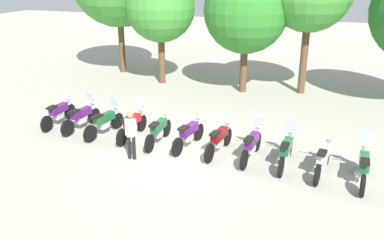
% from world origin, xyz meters
% --- Properties ---
extents(ground_plane, '(80.00, 80.00, 0.00)m').
position_xyz_m(ground_plane, '(0.00, 0.00, 0.00)').
color(ground_plane, '#ADA899').
extents(motorcycle_0, '(0.62, 2.19, 1.37)m').
position_xyz_m(motorcycle_0, '(-5.68, 0.55, 0.52)').
color(motorcycle_0, black).
rests_on(motorcycle_0, ground_plane).
extents(motorcycle_1, '(0.67, 2.18, 1.37)m').
position_xyz_m(motorcycle_1, '(-4.54, 0.42, 0.52)').
color(motorcycle_1, black).
rests_on(motorcycle_1, ground_plane).
extents(motorcycle_2, '(0.72, 2.17, 1.37)m').
position_xyz_m(motorcycle_2, '(-3.40, 0.23, 0.52)').
color(motorcycle_2, black).
rests_on(motorcycle_2, ground_plane).
extents(motorcycle_3, '(0.62, 2.19, 1.37)m').
position_xyz_m(motorcycle_3, '(-2.27, 0.30, 0.52)').
color(motorcycle_3, black).
rests_on(motorcycle_3, ground_plane).
extents(motorcycle_4, '(0.62, 2.19, 0.99)m').
position_xyz_m(motorcycle_4, '(-1.14, 0.11, 0.50)').
color(motorcycle_4, black).
rests_on(motorcycle_4, ground_plane).
extents(motorcycle_5, '(0.70, 2.18, 0.99)m').
position_xyz_m(motorcycle_5, '(0.00, 0.14, 0.50)').
color(motorcycle_5, black).
rests_on(motorcycle_5, ground_plane).
extents(motorcycle_6, '(0.67, 2.18, 0.99)m').
position_xyz_m(motorcycle_6, '(1.14, 0.02, 0.50)').
color(motorcycle_6, black).
rests_on(motorcycle_6, ground_plane).
extents(motorcycle_7, '(0.62, 2.19, 1.37)m').
position_xyz_m(motorcycle_7, '(2.27, -0.08, 0.52)').
color(motorcycle_7, black).
rests_on(motorcycle_7, ground_plane).
extents(motorcycle_8, '(0.62, 2.19, 1.37)m').
position_xyz_m(motorcycle_8, '(3.41, -0.19, 0.52)').
color(motorcycle_8, black).
rests_on(motorcycle_8, ground_plane).
extents(motorcycle_9, '(0.69, 2.18, 0.99)m').
position_xyz_m(motorcycle_9, '(4.54, -0.40, 0.50)').
color(motorcycle_9, black).
rests_on(motorcycle_9, ground_plane).
extents(motorcycle_10, '(0.62, 2.19, 1.37)m').
position_xyz_m(motorcycle_10, '(5.68, -0.59, 0.52)').
color(motorcycle_10, black).
rests_on(motorcycle_10, ground_plane).
extents(person_0, '(0.40, 0.23, 1.67)m').
position_xyz_m(person_0, '(-1.47, -1.36, 0.97)').
color(person_0, black).
rests_on(person_0, ground_plane).
extents(tree_1, '(3.63, 3.63, 5.86)m').
position_xyz_m(tree_1, '(-4.30, 7.92, 4.03)').
color(tree_1, brown).
rests_on(tree_1, ground_plane).
extents(tree_2, '(4.10, 4.10, 6.07)m').
position_xyz_m(tree_2, '(0.29, 7.65, 4.01)').
color(tree_2, brown).
rests_on(tree_2, ground_plane).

